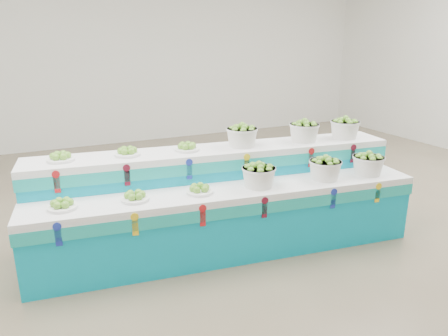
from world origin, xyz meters
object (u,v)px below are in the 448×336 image
(display_stand, at_px, (224,200))
(basket_lower_left, at_px, (259,175))
(basket_upper_right, at_px, (345,128))
(plate_upper_mid, at_px, (127,151))

(display_stand, xyz_separation_m, basket_lower_left, (0.25, -0.28, 0.33))
(basket_lower_left, bearing_deg, basket_upper_right, 13.59)
(display_stand, distance_m, basket_upper_right, 1.72)
(display_stand, height_order, plate_upper_mid, plate_upper_mid)
(plate_upper_mid, distance_m, basket_upper_right, 2.53)
(display_stand, distance_m, basket_lower_left, 0.50)
(basket_lower_left, bearing_deg, plate_upper_mid, 150.89)
(display_stand, xyz_separation_m, plate_upper_mid, (-0.91, 0.36, 0.56))
(display_stand, distance_m, plate_upper_mid, 1.13)
(display_stand, bearing_deg, basket_upper_right, 8.87)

